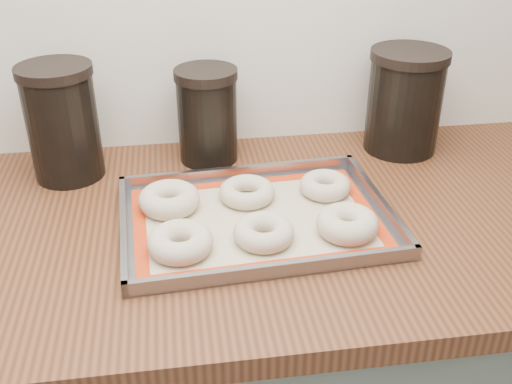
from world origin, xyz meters
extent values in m
cube|color=brown|center=(0.00, 1.68, 0.88)|extent=(3.06, 0.68, 0.04)
cube|color=gray|center=(0.00, 1.65, 0.90)|extent=(0.48, 0.36, 0.00)
cube|color=gray|center=(-0.01, 1.81, 0.91)|extent=(0.46, 0.04, 0.02)
cube|color=gray|center=(0.01, 1.49, 0.91)|extent=(0.46, 0.04, 0.02)
cube|color=gray|center=(-0.22, 1.64, 0.91)|extent=(0.03, 0.33, 0.02)
cube|color=gray|center=(0.23, 1.67, 0.91)|extent=(0.03, 0.33, 0.02)
cube|color=#C6B793|center=(0.00, 1.65, 0.90)|extent=(0.44, 0.31, 0.00)
cube|color=red|center=(-0.01, 1.79, 0.91)|extent=(0.42, 0.05, 0.00)
cube|color=red|center=(0.01, 1.52, 0.91)|extent=(0.42, 0.05, 0.00)
cube|color=red|center=(-0.20, 1.64, 0.91)|extent=(0.04, 0.25, 0.00)
cube|color=red|center=(0.20, 1.67, 0.91)|extent=(0.04, 0.25, 0.00)
torus|color=#C4B398|center=(-0.13, 1.58, 0.92)|extent=(0.12, 0.12, 0.04)
torus|color=#C4B398|center=(0.00, 1.59, 0.92)|extent=(0.11, 0.11, 0.03)
torus|color=#C4B398|center=(0.14, 1.59, 0.92)|extent=(0.12, 0.12, 0.04)
torus|color=#C4B398|center=(-0.15, 1.71, 0.92)|extent=(0.13, 0.13, 0.04)
torus|color=#C4B398|center=(-0.01, 1.72, 0.92)|extent=(0.13, 0.13, 0.03)
torus|color=#C4B398|center=(0.14, 1.73, 0.92)|extent=(0.10, 0.10, 0.03)
cylinder|color=black|center=(-0.34, 1.88, 1.00)|extent=(0.13, 0.13, 0.21)
cylinder|color=black|center=(-0.34, 1.88, 1.11)|extent=(0.14, 0.14, 0.02)
cylinder|color=black|center=(-0.06, 1.91, 0.99)|extent=(0.12, 0.12, 0.17)
cylinder|color=black|center=(-0.06, 1.91, 1.08)|extent=(0.13, 0.13, 0.02)
cylinder|color=black|center=(0.35, 1.90, 1.00)|extent=(0.15, 0.15, 0.20)
cylinder|color=black|center=(0.35, 1.90, 1.11)|extent=(0.16, 0.16, 0.02)
camera|label=1|loc=(-0.13, 0.79, 1.46)|focal=42.00mm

